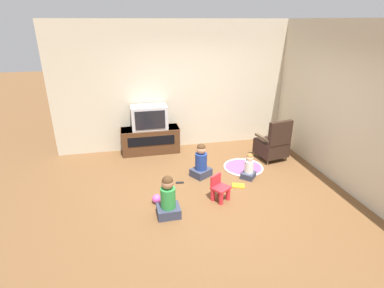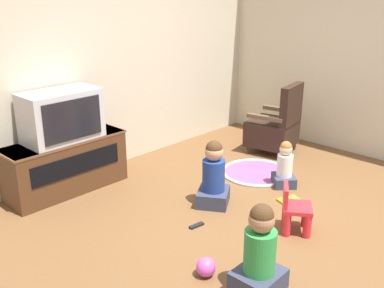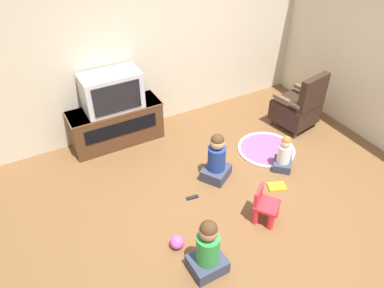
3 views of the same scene
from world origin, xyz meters
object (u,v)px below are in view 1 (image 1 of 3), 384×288
Objects in this scene: child_watching_right at (201,162)px; book at (238,186)px; remote_control at (180,183)px; toy_ball at (157,199)px; black_armchair at (273,144)px; tv_cabinet at (151,140)px; yellow_kid_chair at (220,190)px; television at (149,117)px; child_watching_center at (249,167)px; child_watching_left at (168,199)px.

child_watching_right is 2.62× the size of book.
toy_ball is at bearing 56.87° from remote_control.
black_armchair is at bearing -118.52° from book.
remote_control is at bearing -75.84° from tv_cabinet.
television is at bearing 78.63° from yellow_kid_chair.
toy_ball is (-2.62, -1.15, -0.27)m from black_armchair.
black_armchair is at bearing -7.11° from child_watching_center.
television is at bearing -90.00° from tv_cabinet.
toy_ball is at bearing 148.07° from child_watching_center.
child_watching_right reaches higher than book.
toy_ball is 0.59× the size of book.
child_watching_right is 4.47× the size of toy_ball.
book is at bearing 22.41° from child_watching_left.
child_watching_left is 1.02× the size of child_watching_right.
child_watching_center is at bearing 14.75° from toy_ball.
child_watching_right reaches higher than yellow_kid_chair.
child_watching_left is 1.88m from child_watching_center.
television is 2.49m from yellow_kid_chair.
yellow_kid_chair is (0.95, -2.22, -0.11)m from tv_cabinet.
toy_ball is (-0.10, -2.09, -0.76)m from television.
black_armchair is 2.12× the size of yellow_kid_chair.
remote_control is (-1.03, 0.34, -0.00)m from book.
child_watching_left is at bearing 160.54° from child_watching_center.
television reaches higher than black_armchair.
child_watching_right is at bearing -58.02° from tv_cabinet.
remote_control is at bearing 171.00° from child_watching_right.
tv_cabinet is 1.40× the size of black_armchair.
toy_ball is at bearing -173.55° from child_watching_right.
black_armchair reaches higher than toy_ball.
child_watching_right is (-1.68, -0.40, -0.06)m from black_armchair.
tv_cabinet is at bearing 78.55° from yellow_kid_chair.
television is 1.78× the size of yellow_kid_chair.
child_watching_center is (1.71, -1.62, -0.08)m from tv_cabinet.
black_armchair reaches higher than tv_cabinet.
tv_cabinet is 1.59m from child_watching_right.
child_watching_center is at bearing -49.38° from child_watching_right.
toy_ball is (-1.05, 0.12, -0.11)m from yellow_kid_chair.
child_watching_left is (0.04, -2.48, -0.00)m from tv_cabinet.
television is 2.49m from book.
television is 2.73m from black_armchair.
book is (1.41, -1.87, -0.82)m from television.
television is at bearing 90.10° from child_watching_right.
child_watching_center is 1.88m from toy_ball.
remote_control is at bearing 5.09° from black_armchair.
book is at bearing -52.97° from television.
black_armchair is 6.12× the size of toy_ball.
remote_control is (-0.56, 0.68, -0.18)m from yellow_kid_chair.
child_watching_left is at bearing 161.37° from yellow_kid_chair.
child_watching_left is (-2.48, -1.53, -0.05)m from black_armchair.
black_armchair reaches higher than yellow_kid_chair.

